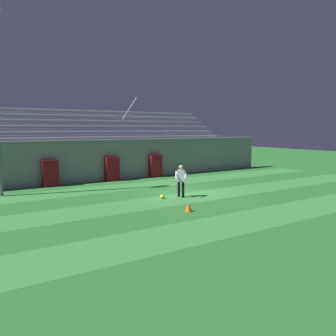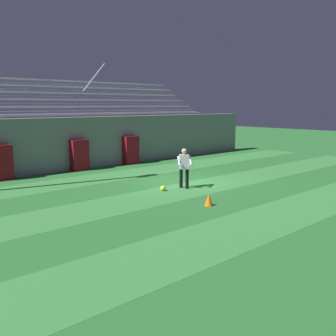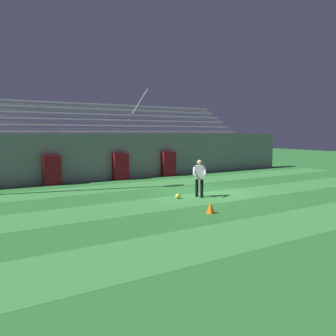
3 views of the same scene
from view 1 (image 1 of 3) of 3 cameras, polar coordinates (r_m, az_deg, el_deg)
name	(u,v)px [view 1 (image 1 of 3)]	position (r m, az deg, el deg)	size (l,w,h in m)	color
ground_plane	(183,192)	(18.36, 2.62, -4.24)	(80.00, 80.00, 0.00)	#286B2D
turf_stripe_near	(268,216)	(14.02, 17.04, -8.00)	(28.00, 2.32, 0.01)	#38843D
turf_stripe_mid	(198,196)	(17.29, 5.21, -4.94)	(28.00, 2.32, 0.01)	#38843D
turf_stripe_far	(153,184)	(21.09, -2.55, -2.79)	(28.00, 2.32, 0.01)	#38843D
back_wall	(131,159)	(23.72, -6.45, 1.65)	(24.00, 0.60, 2.80)	gray
padding_pillar_gate_left	(112,169)	(22.58, -9.72, -0.16)	(0.95, 0.44, 1.63)	maroon
padding_pillar_gate_right	(155,166)	(24.11, -2.20, 0.37)	(0.95, 0.44, 1.63)	maroon
padding_pillar_far_left	(50,173)	(21.35, -19.81, -0.86)	(0.95, 0.44, 1.63)	maroon
bleacher_stand	(116,155)	(26.15, -9.06, 2.32)	(18.00, 4.75, 5.83)	gray
goalkeeper	(181,179)	(16.87, 2.26, -1.93)	(0.74, 0.72, 1.67)	black
soccer_ball	(162,197)	(16.65, -1.01, -5.00)	(0.22, 0.22, 0.22)	yellow
traffic_cone	(188,207)	(14.11, 3.58, -6.75)	(0.30, 0.30, 0.42)	orange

